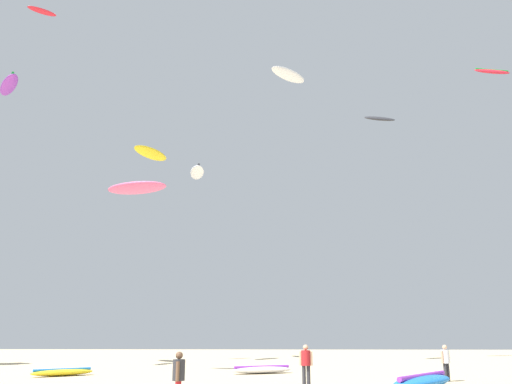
% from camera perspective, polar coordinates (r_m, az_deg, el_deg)
% --- Properties ---
extents(person_foreground, '(0.37, 0.55, 1.65)m').
position_cam_1_polar(person_foreground, '(17.17, -8.19, -18.66)').
color(person_foreground, '#B21E23').
rests_on(person_foreground, ground).
extents(person_left, '(0.56, 0.38, 1.69)m').
position_cam_1_polar(person_left, '(23.99, 5.31, -17.46)').
color(person_left, '#2D2D33').
rests_on(person_left, ground).
extents(person_right, '(0.46, 0.37, 1.63)m').
position_cam_1_polar(person_right, '(27.57, 19.44, -16.42)').
color(person_right, '#2D2D33').
rests_on(person_right, ground).
extents(kite_grounded_near, '(3.98, 4.63, 0.57)m').
position_cam_1_polar(kite_grounded_near, '(24.08, 17.25, -18.59)').
color(kite_grounded_near, blue).
rests_on(kite_grounded_near, ground).
extents(kite_grounded_mid, '(3.06, 2.76, 0.41)m').
position_cam_1_polar(kite_grounded_mid, '(30.91, -19.82, -17.52)').
color(kite_grounded_mid, yellow).
rests_on(kite_grounded_mid, ground).
extents(kite_grounded_far, '(3.61, 2.42, 0.43)m').
position_cam_1_polar(kite_grounded_far, '(30.93, 0.63, -18.30)').
color(kite_grounded_far, white).
rests_on(kite_grounded_far, ground).
extents(kite_aloft_1, '(3.38, 3.38, 0.77)m').
position_cam_1_polar(kite_aloft_1, '(44.47, 3.44, 12.27)').
color(kite_aloft_1, white).
extents(kite_aloft_2, '(2.73, 3.87, 0.85)m').
position_cam_1_polar(kite_aloft_2, '(43.96, -11.08, 4.04)').
color(kite_aloft_2, yellow).
extents(kite_aloft_3, '(3.08, 1.49, 0.73)m').
position_cam_1_polar(kite_aloft_3, '(49.86, 12.94, 7.57)').
color(kite_aloft_3, '#2D2D33').
extents(kite_aloft_4, '(3.77, 1.67, 0.93)m').
position_cam_1_polar(kite_aloft_4, '(57.44, 23.71, 11.61)').
color(kite_aloft_4, red).
extents(kite_aloft_5, '(3.24, 4.07, 0.81)m').
position_cam_1_polar(kite_aloft_5, '(43.92, -24.68, 10.25)').
color(kite_aloft_5, purple).
extents(kite_aloft_6, '(4.05, 2.19, 0.80)m').
position_cam_1_polar(kite_aloft_6, '(32.63, -12.53, 0.43)').
color(kite_aloft_6, '#E5598C').
extents(kite_aloft_7, '(2.14, 1.84, 0.31)m').
position_cam_1_polar(kite_aloft_7, '(47.78, -21.71, 17.36)').
color(kite_aloft_7, red).
extents(kite_aloft_8, '(2.03, 4.24, 0.58)m').
position_cam_1_polar(kite_aloft_8, '(47.19, -6.26, 2.06)').
color(kite_aloft_8, white).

